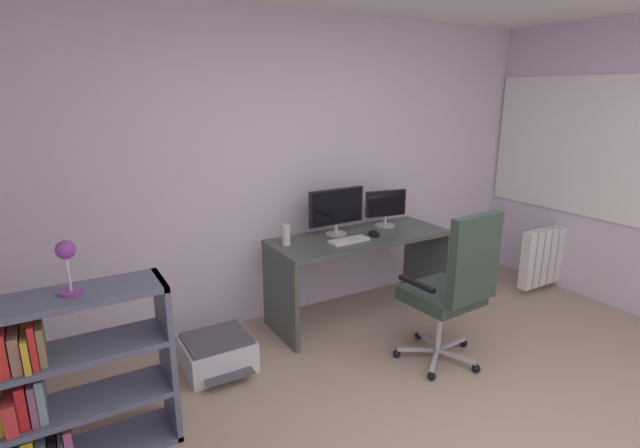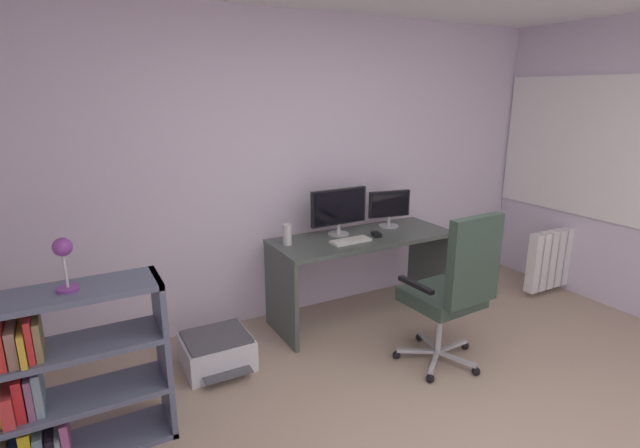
{
  "view_description": "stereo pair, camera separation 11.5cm",
  "coord_description": "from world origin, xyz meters",
  "px_view_note": "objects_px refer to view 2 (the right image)",
  "views": [
    {
      "loc": [
        -1.83,
        -1.11,
        1.93
      ],
      "look_at": [
        -0.14,
        1.77,
        1.0
      ],
      "focal_mm": 26.81,
      "sensor_mm": 36.0,
      "label": 1
    },
    {
      "loc": [
        -1.73,
        -1.16,
        1.93
      ],
      "look_at": [
        -0.14,
        1.77,
        1.0
      ],
      "focal_mm": 26.81,
      "sensor_mm": 36.0,
      "label": 2
    }
  ],
  "objects_px": {
    "desk": "(362,257)",
    "desk_lamp": "(64,255)",
    "printer": "(217,351)",
    "computer_mouse": "(376,234)",
    "desktop_speaker": "(287,235)",
    "monitor_secondary": "(389,206)",
    "radiator": "(560,257)",
    "bookshelf": "(58,381)",
    "monitor_main": "(339,209)",
    "office_chair": "(454,286)",
    "keyboard": "(351,241)"
  },
  "relations": [
    {
      "from": "monitor_secondary",
      "to": "bookshelf",
      "type": "relative_size",
      "value": 0.41
    },
    {
      "from": "computer_mouse",
      "to": "bookshelf",
      "type": "distance_m",
      "value": 2.51
    },
    {
      "from": "desk",
      "to": "keyboard",
      "type": "bearing_deg",
      "value": -151.88
    },
    {
      "from": "desk",
      "to": "computer_mouse",
      "type": "xyz_separation_m",
      "value": [
        0.09,
        -0.07,
        0.21
      ]
    },
    {
      "from": "desk_lamp",
      "to": "radiator",
      "type": "distance_m",
      "value": 4.35
    },
    {
      "from": "desk",
      "to": "monitor_main",
      "type": "relative_size",
      "value": 2.97
    },
    {
      "from": "desk",
      "to": "monitor_secondary",
      "type": "distance_m",
      "value": 0.54
    },
    {
      "from": "office_chair",
      "to": "desk_lamp",
      "type": "height_order",
      "value": "desk_lamp"
    },
    {
      "from": "desk",
      "to": "monitor_main",
      "type": "height_order",
      "value": "monitor_main"
    },
    {
      "from": "bookshelf",
      "to": "printer",
      "type": "xyz_separation_m",
      "value": [
        0.98,
        0.47,
        -0.34
      ]
    },
    {
      "from": "radiator",
      "to": "desk",
      "type": "bearing_deg",
      "value": 167.66
    },
    {
      "from": "monitor_main",
      "to": "desk_lamp",
      "type": "height_order",
      "value": "desk_lamp"
    },
    {
      "from": "desk_lamp",
      "to": "printer",
      "type": "xyz_separation_m",
      "value": [
        0.87,
        0.47,
        -1.02
      ]
    },
    {
      "from": "desk",
      "to": "office_chair",
      "type": "height_order",
      "value": "office_chair"
    },
    {
      "from": "computer_mouse",
      "to": "office_chair",
      "type": "relative_size",
      "value": 0.09
    },
    {
      "from": "computer_mouse",
      "to": "desktop_speaker",
      "type": "bearing_deg",
      "value": -178.76
    },
    {
      "from": "monitor_main",
      "to": "keyboard",
      "type": "distance_m",
      "value": 0.32
    },
    {
      "from": "desk_lamp",
      "to": "printer",
      "type": "height_order",
      "value": "desk_lamp"
    },
    {
      "from": "computer_mouse",
      "to": "bookshelf",
      "type": "xyz_separation_m",
      "value": [
        -2.43,
        -0.57,
        -0.3
      ]
    },
    {
      "from": "office_chair",
      "to": "bookshelf",
      "type": "distance_m",
      "value": 2.47
    },
    {
      "from": "office_chair",
      "to": "computer_mouse",
      "type": "bearing_deg",
      "value": 90.88
    },
    {
      "from": "desk",
      "to": "office_chair",
      "type": "xyz_separation_m",
      "value": [
        0.11,
        -0.99,
        0.08
      ]
    },
    {
      "from": "monitor_main",
      "to": "radiator",
      "type": "xyz_separation_m",
      "value": [
        2.21,
        -0.58,
        -0.63
      ]
    },
    {
      "from": "office_chair",
      "to": "radiator",
      "type": "bearing_deg",
      "value": 15.55
    },
    {
      "from": "monitor_main",
      "to": "printer",
      "type": "distance_m",
      "value": 1.5
    },
    {
      "from": "radiator",
      "to": "bookshelf",
      "type": "bearing_deg",
      "value": -177.46
    },
    {
      "from": "bookshelf",
      "to": "printer",
      "type": "bearing_deg",
      "value": 25.59
    },
    {
      "from": "monitor_main",
      "to": "office_chair",
      "type": "bearing_deg",
      "value": -76.52
    },
    {
      "from": "desktop_speaker",
      "to": "office_chair",
      "type": "xyz_separation_m",
      "value": [
        0.77,
        -1.07,
        -0.2
      ]
    },
    {
      "from": "monitor_main",
      "to": "office_chair",
      "type": "relative_size",
      "value": 0.45
    },
    {
      "from": "desktop_speaker",
      "to": "printer",
      "type": "relative_size",
      "value": 0.33
    },
    {
      "from": "desk",
      "to": "desk_lamp",
      "type": "xyz_separation_m",
      "value": [
        -2.22,
        -0.64,
        0.59
      ]
    },
    {
      "from": "bookshelf",
      "to": "radiator",
      "type": "relative_size",
      "value": 1.11
    },
    {
      "from": "monitor_main",
      "to": "computer_mouse",
      "type": "distance_m",
      "value": 0.39
    },
    {
      "from": "monitor_main",
      "to": "monitor_secondary",
      "type": "distance_m",
      "value": 0.53
    },
    {
      "from": "monitor_main",
      "to": "desk_lamp",
      "type": "bearing_deg",
      "value": -159.45
    },
    {
      "from": "office_chair",
      "to": "bookshelf",
      "type": "height_order",
      "value": "office_chair"
    },
    {
      "from": "monitor_secondary",
      "to": "radiator",
      "type": "distance_m",
      "value": 1.88
    },
    {
      "from": "keyboard",
      "to": "office_chair",
      "type": "distance_m",
      "value": 0.95
    },
    {
      "from": "keyboard",
      "to": "monitor_main",
      "type": "bearing_deg",
      "value": 83.07
    },
    {
      "from": "monitor_main",
      "to": "desk",
      "type": "bearing_deg",
      "value": -38.55
    },
    {
      "from": "desktop_speaker",
      "to": "radiator",
      "type": "bearing_deg",
      "value": -11.04
    },
    {
      "from": "computer_mouse",
      "to": "office_chair",
      "type": "distance_m",
      "value": 0.93
    },
    {
      "from": "bookshelf",
      "to": "computer_mouse",
      "type": "bearing_deg",
      "value": 13.29
    },
    {
      "from": "keyboard",
      "to": "computer_mouse",
      "type": "height_order",
      "value": "computer_mouse"
    },
    {
      "from": "office_chair",
      "to": "printer",
      "type": "distance_m",
      "value": 1.75
    },
    {
      "from": "desk_lamp",
      "to": "printer",
      "type": "distance_m",
      "value": 1.42
    },
    {
      "from": "desktop_speaker",
      "to": "desk_lamp",
      "type": "bearing_deg",
      "value": -155.03
    },
    {
      "from": "desk",
      "to": "bookshelf",
      "type": "height_order",
      "value": "bookshelf"
    },
    {
      "from": "keyboard",
      "to": "office_chair",
      "type": "xyz_separation_m",
      "value": [
        0.29,
        -0.89,
        -0.12
      ]
    }
  ]
}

